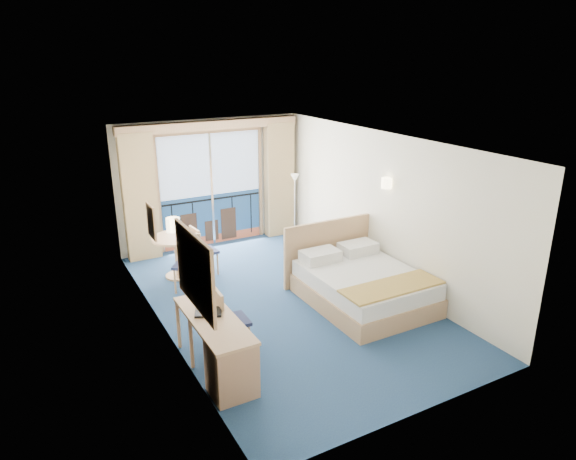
# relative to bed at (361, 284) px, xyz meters

# --- Properties ---
(floor) EXTENTS (6.50, 6.50, 0.00)m
(floor) POSITION_rel_bed_xyz_m (-1.14, 0.62, -0.32)
(floor) COLOR navy
(floor) RESTS_ON ground
(room_walls) EXTENTS (4.04, 6.54, 2.72)m
(room_walls) POSITION_rel_bed_xyz_m (-1.14, 0.62, 1.46)
(room_walls) COLOR white
(room_walls) RESTS_ON ground
(balcony_door) EXTENTS (2.36, 0.03, 2.52)m
(balcony_door) POSITION_rel_bed_xyz_m (-1.15, 3.84, 0.82)
(balcony_door) COLOR navy
(balcony_door) RESTS_ON room_walls
(curtain_left) EXTENTS (0.65, 0.22, 2.55)m
(curtain_left) POSITION_rel_bed_xyz_m (-2.69, 3.69, 0.95)
(curtain_left) COLOR tan
(curtain_left) RESTS_ON room_walls
(curtain_right) EXTENTS (0.65, 0.22, 2.55)m
(curtain_right) POSITION_rel_bed_xyz_m (0.41, 3.69, 0.95)
(curtain_right) COLOR tan
(curtain_right) RESTS_ON room_walls
(pelmet) EXTENTS (3.80, 0.25, 0.18)m
(pelmet) POSITION_rel_bed_xyz_m (-1.14, 3.72, 2.26)
(pelmet) COLOR tan
(pelmet) RESTS_ON room_walls
(mirror) EXTENTS (0.05, 1.25, 0.95)m
(mirror) POSITION_rel_bed_xyz_m (-3.12, -0.88, 1.23)
(mirror) COLOR tan
(mirror) RESTS_ON room_walls
(wall_print) EXTENTS (0.04, 0.42, 0.52)m
(wall_print) POSITION_rel_bed_xyz_m (-3.12, 1.07, 1.28)
(wall_print) COLOR tan
(wall_print) RESTS_ON room_walls
(sconce_left) EXTENTS (0.18, 0.18, 0.18)m
(sconce_left) POSITION_rel_bed_xyz_m (-3.08, 0.02, 1.53)
(sconce_left) COLOR beige
(sconce_left) RESTS_ON room_walls
(sconce_right) EXTENTS (0.18, 0.18, 0.18)m
(sconce_right) POSITION_rel_bed_xyz_m (0.80, 0.47, 1.53)
(sconce_right) COLOR beige
(sconce_right) RESTS_ON room_walls
(bed) EXTENTS (1.83, 2.17, 1.15)m
(bed) POSITION_rel_bed_xyz_m (0.00, 0.00, 0.00)
(bed) COLOR tan
(bed) RESTS_ON ground
(nightstand) EXTENTS (0.37, 0.35, 0.49)m
(nightstand) POSITION_rel_bed_xyz_m (0.65, 1.54, -0.08)
(nightstand) COLOR #A77B58
(nightstand) RESTS_ON ground
(phone) EXTENTS (0.22, 0.18, 0.09)m
(phone) POSITION_rel_bed_xyz_m (0.68, 1.51, 0.21)
(phone) COLOR silver
(phone) RESTS_ON nightstand
(armchair) EXTENTS (0.84, 0.85, 0.63)m
(armchair) POSITION_rel_bed_xyz_m (0.51, 1.98, -0.01)
(armchair) COLOR #424551
(armchair) RESTS_ON ground
(floor_lamp) EXTENTS (0.20, 0.20, 1.46)m
(floor_lamp) POSITION_rel_bed_xyz_m (0.59, 3.30, 0.79)
(floor_lamp) COLOR silver
(floor_lamp) RESTS_ON ground
(desk) EXTENTS (0.56, 1.63, 0.76)m
(desk) POSITION_rel_bed_xyz_m (-2.85, -1.13, 0.10)
(desk) COLOR tan
(desk) RESTS_ON ground
(desk_chair) EXTENTS (0.45, 0.44, 0.98)m
(desk_chair) POSITION_rel_bed_xyz_m (-2.56, -0.38, 0.23)
(desk_chair) COLOR #20284C
(desk_chair) RESTS_ON ground
(folder) EXTENTS (0.41, 0.37, 0.03)m
(folder) POSITION_rel_bed_xyz_m (-2.86, -0.54, 0.46)
(folder) COLOR black
(folder) RESTS_ON desk
(desk_lamp) EXTENTS (0.11, 0.11, 0.41)m
(desk_lamp) POSITION_rel_bed_xyz_m (-2.88, -0.10, 0.75)
(desk_lamp) COLOR silver
(desk_lamp) RESTS_ON desk
(round_table) EXTENTS (0.88, 0.88, 0.79)m
(round_table) POSITION_rel_bed_xyz_m (-2.38, 2.47, 0.28)
(round_table) COLOR tan
(round_table) RESTS_ON ground
(table_chair_a) EXTENTS (0.45, 0.44, 0.95)m
(table_chair_a) POSITION_rel_bed_xyz_m (-1.96, 2.34, 0.21)
(table_chair_a) COLOR #20284C
(table_chair_a) RESTS_ON ground
(table_chair_b) EXTENTS (0.60, 0.60, 0.99)m
(table_chair_b) POSITION_rel_bed_xyz_m (-2.35, 1.89, 0.24)
(table_chair_b) COLOR #20284C
(table_chair_b) RESTS_ON ground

